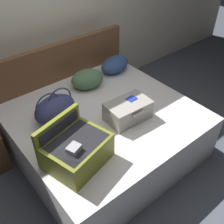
% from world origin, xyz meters
% --- Properties ---
extents(ground_plane, '(12.00, 12.00, 0.00)m').
position_xyz_m(ground_plane, '(0.00, 0.00, 0.00)').
color(ground_plane, '#4C515B').
extents(back_wall, '(8.00, 0.10, 2.60)m').
position_xyz_m(back_wall, '(0.00, 1.65, 1.30)').
color(back_wall, beige).
rests_on(back_wall, ground).
extents(bed, '(1.88, 1.76, 0.57)m').
position_xyz_m(bed, '(0.00, 0.40, 0.29)').
color(bed, silver).
rests_on(bed, ground).
extents(headboard, '(1.92, 0.08, 1.05)m').
position_xyz_m(headboard, '(0.00, 1.32, 0.52)').
color(headboard, brown).
rests_on(headboard, ground).
extents(hard_case_large, '(0.61, 0.56, 0.40)m').
position_xyz_m(hard_case_large, '(-0.60, 0.02, 0.72)').
color(hard_case_large, olive).
rests_on(hard_case_large, bed).
extents(hard_case_medium, '(0.47, 0.33, 0.21)m').
position_xyz_m(hard_case_medium, '(0.14, 0.18, 0.68)').
color(hard_case_medium, gray).
rests_on(hard_case_medium, bed).
extents(duffel_bag, '(0.47, 0.32, 0.37)m').
position_xyz_m(duffel_bag, '(-0.46, 0.63, 0.72)').
color(duffel_bag, navy).
rests_on(duffel_bag, bed).
extents(pillow_near_headboard, '(0.49, 0.36, 0.20)m').
position_xyz_m(pillow_near_headboard, '(0.66, 1.02, 0.67)').
color(pillow_near_headboard, navy).
rests_on(pillow_near_headboard, bed).
extents(pillow_center_head, '(0.45, 0.37, 0.22)m').
position_xyz_m(pillow_center_head, '(0.16, 0.94, 0.68)').
color(pillow_center_head, '#4C724C').
rests_on(pillow_center_head, bed).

